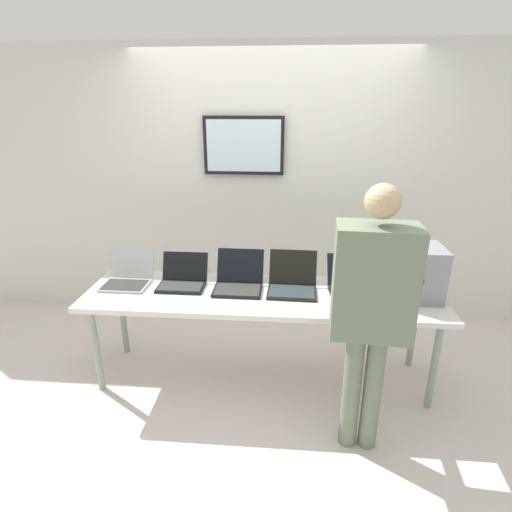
% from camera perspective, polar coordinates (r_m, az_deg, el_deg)
% --- Properties ---
extents(ground, '(8.00, 8.00, 0.04)m').
position_cam_1_polar(ground, '(3.40, 0.85, -16.74)').
color(ground, beige).
extents(back_wall, '(8.00, 0.11, 2.56)m').
position_cam_1_polar(back_wall, '(3.91, 2.01, 9.43)').
color(back_wall, silver).
rests_on(back_wall, ground).
extents(workbench, '(2.61, 0.70, 0.73)m').
position_cam_1_polar(workbench, '(3.03, 0.91, -6.10)').
color(workbench, silver).
rests_on(workbench, ground).
extents(equipment_box, '(0.37, 0.34, 0.38)m').
position_cam_1_polar(equipment_box, '(3.08, 21.24, -2.12)').
color(equipment_box, gray).
rests_on(equipment_box, workbench).
extents(laptop_station_0, '(0.34, 0.36, 0.24)m').
position_cam_1_polar(laptop_station_0, '(3.30, -17.50, -2.74)').
color(laptop_station_0, '#B0B4B2').
rests_on(laptop_station_0, workbench).
extents(laptop_station_1, '(0.35, 0.31, 0.22)m').
position_cam_1_polar(laptop_station_1, '(3.16, -10.25, -3.16)').
color(laptop_station_1, black).
rests_on(laptop_station_1, workbench).
extents(laptop_station_2, '(0.36, 0.37, 0.26)m').
position_cam_1_polar(laptop_station_2, '(3.07, -2.44, -3.43)').
color(laptop_station_2, black).
rests_on(laptop_station_2, workbench).
extents(laptop_station_3, '(0.37, 0.38, 0.26)m').
position_cam_1_polar(laptop_station_3, '(3.05, 5.11, -3.69)').
color(laptop_station_3, black).
rests_on(laptop_station_3, workbench).
extents(laptop_station_4, '(0.36, 0.40, 0.24)m').
position_cam_1_polar(laptop_station_4, '(3.08, 13.32, -3.97)').
color(laptop_station_4, black).
rests_on(laptop_station_4, workbench).
extents(person, '(0.46, 0.61, 1.66)m').
position_cam_1_polar(person, '(2.37, 15.89, -6.04)').
color(person, slate).
rests_on(person, ground).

